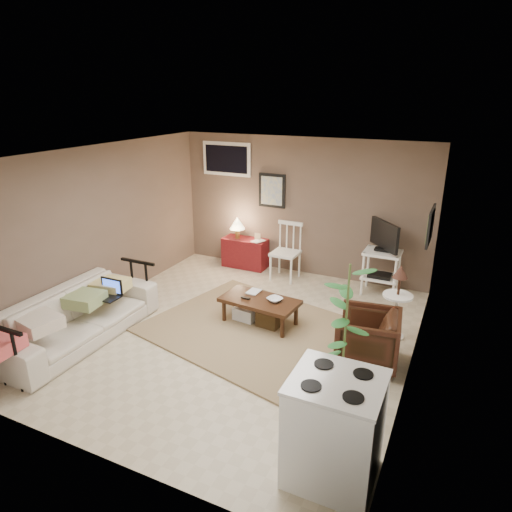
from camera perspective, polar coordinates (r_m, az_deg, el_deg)
The scene contains 20 objects.
floor at distance 6.31m, azimuth -2.54°, elevation -9.60°, with size 5.00×5.00×0.00m, color #C1B293.
art_back at distance 8.13m, azimuth 2.02°, elevation 8.17°, with size 0.50×0.03×0.60m, color black.
art_right at distance 6.11m, azimuth 21.00°, elevation 3.54°, with size 0.03×0.60×0.45m, color black.
window at distance 8.43m, azimuth -3.69°, elevation 12.01°, with size 0.96×0.03×0.60m, color white.
rug at distance 6.35m, azimuth -0.07°, elevation -9.19°, with size 2.78×2.22×0.03m, color #928255.
coffee_table at distance 6.43m, azimuth 0.41°, elevation -6.68°, with size 1.12×0.65×0.41m.
sofa at distance 6.40m, azimuth -21.56°, elevation -6.17°, with size 2.27×0.66×0.89m, color beige.
sofa_pillows at distance 6.16m, azimuth -23.06°, elevation -6.34°, with size 0.44×2.15×0.15m, color beige, non-canonical shape.
sofa_end_rails at distance 6.34m, azimuth -20.66°, elevation -6.93°, with size 0.61×2.26×0.76m, color black, non-canonical shape.
laptop at distance 6.44m, azimuth -17.89°, elevation -4.24°, with size 0.35×0.25×0.24m.
red_console at distance 8.46m, azimuth -1.46°, elevation 0.76°, with size 0.82×0.36×0.95m.
spindle_chair at distance 7.90m, azimuth 3.74°, elevation 0.36°, with size 0.46×0.46×0.99m.
tv_stand at distance 7.49m, azimuth 15.50°, elevation -0.05°, with size 0.57×0.57×1.21m.
side_table at distance 6.20m, azimuth 17.34°, elevation -4.49°, with size 0.38×0.38×1.03m.
armchair at distance 5.66m, azimuth 13.79°, elevation -9.65°, with size 0.71×0.66×0.73m, color black.
potted_plant at distance 4.75m, azimuth 11.11°, elevation -9.04°, with size 0.39×0.39×1.57m.
stove at distance 4.07m, azimuth 9.75°, elevation -20.55°, with size 0.74×0.69×0.97m.
bowl at distance 6.26m, azimuth 2.36°, elevation -4.82°, with size 0.20×0.05×0.20m, color #361D0E.
book_table at distance 6.56m, azimuth -0.92°, elevation -3.50°, with size 0.17×0.02×0.23m, color #361D0E.
book_console at distance 8.25m, azimuth -0.15°, elevation 2.71°, with size 0.17×0.02×0.23m, color #361D0E.
Camera 1 is at (2.59, -4.84, 3.11)m, focal length 32.00 mm.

